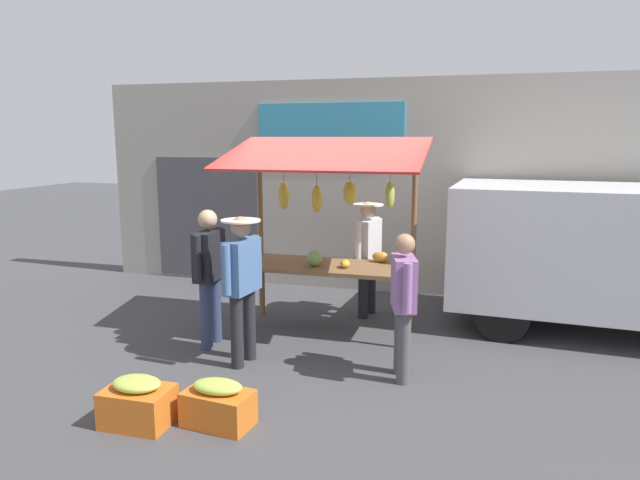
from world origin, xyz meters
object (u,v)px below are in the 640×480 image
shopper_in_striped_shirt (242,278)px  produce_crate_near (138,403)px  produce_crate_side (218,404)px  vendor_with_sunhat (368,249)px  parked_van (619,247)px  market_stall (327,214)px  shopper_in_grey_tee (209,268)px  shopper_with_shopping_bag (403,297)px

shopper_in_striped_shirt → produce_crate_near: size_ratio=2.84×
produce_crate_side → vendor_with_sunhat: bearing=-100.5°
parked_van → market_stall: bearing=17.9°
shopper_in_striped_shirt → shopper_in_grey_tee: (0.60, -0.42, -0.02)m
market_stall → vendor_with_sunhat: size_ratio=1.54×
market_stall → shopper_with_shopping_bag: (-1.16, 1.29, -0.66)m
market_stall → shopper_in_grey_tee: (1.20, 0.95, -0.57)m
vendor_with_sunhat → parked_van: parked_van is taller
shopper_in_grey_tee → vendor_with_sunhat: bearing=-46.1°
vendor_with_sunhat → produce_crate_near: bearing=-7.5°
shopper_in_grey_tee → produce_crate_side: shopper_in_grey_tee is taller
shopper_with_shopping_bag → produce_crate_side: shopper_with_shopping_bag is taller
parked_van → produce_crate_side: (3.84, 3.63, -0.93)m
market_stall → parked_van: market_stall is taller
shopper_with_shopping_bag → shopper_in_grey_tee: 2.38m
market_stall → shopper_in_grey_tee: market_stall is taller
vendor_with_sunhat → shopper_in_striped_shirt: 2.31m
shopper_with_shopping_bag → parked_van: bearing=-62.5°
shopper_with_shopping_bag → produce_crate_near: (2.09, 1.62, -0.67)m
market_stall → parked_van: bearing=-165.9°
vendor_with_sunhat → parked_van: size_ratio=0.36×
vendor_with_sunhat → produce_crate_side: vendor_with_sunhat is taller
shopper_in_striped_shirt → produce_crate_side: size_ratio=2.62×
vendor_with_sunhat → shopper_in_grey_tee: 2.30m
shopper_in_striped_shirt → produce_crate_side: 1.61m
shopper_in_grey_tee → parked_van: (-4.78, -1.85, 0.16)m
market_stall → parked_van: (-3.59, -0.90, -0.41)m
vendor_with_sunhat → shopper_in_grey_tee: bearing=-31.1°
shopper_in_grey_tee → produce_crate_side: 2.16m
shopper_in_grey_tee → parked_van: parked_van is taller
parked_van → shopper_with_shopping_bag: bearing=46.0°
shopper_in_striped_shirt → produce_crate_near: bearing=175.0°
vendor_with_sunhat → produce_crate_near: (1.32, 3.63, -0.75)m
parked_van → produce_crate_side: size_ratio=7.13×
shopper_in_grey_tee → produce_crate_side: (-0.95, 1.78, -0.77)m
vendor_with_sunhat → produce_crate_side: 3.59m
market_stall → shopper_in_striped_shirt: 1.59m
shopper_in_striped_shirt → market_stall: bearing=-16.2°
shopper_in_striped_shirt → shopper_with_shopping_bag: size_ratio=1.08×
parked_van → produce_crate_near: size_ratio=7.73×
produce_crate_side → shopper_with_shopping_bag: bearing=-134.5°
market_stall → parked_van: 3.72m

